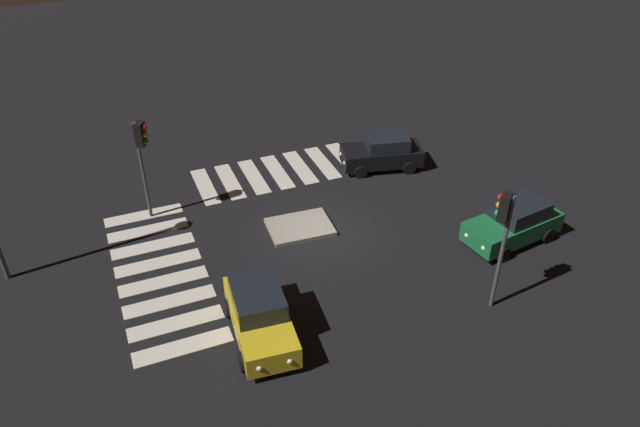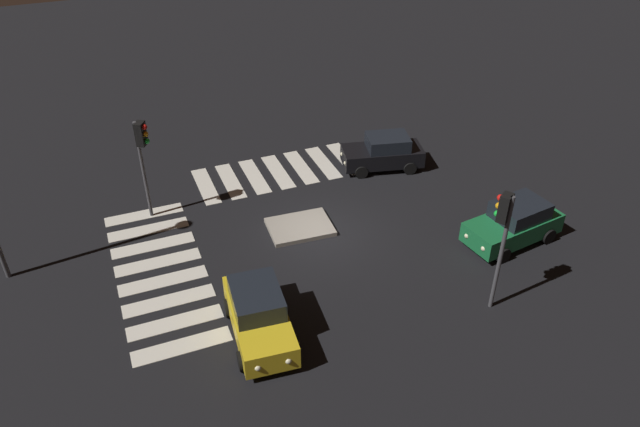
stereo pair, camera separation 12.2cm
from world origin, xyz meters
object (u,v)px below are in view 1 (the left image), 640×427
object	(u,v)px
car_black	(383,152)
traffic_island	(300,227)
traffic_light_east	(142,147)
traffic_light_west	(503,224)
car_yellow	(260,315)
car_green	(514,223)

from	to	relation	value
car_black	traffic_island	bearing A→B (deg)	44.05
car_black	traffic_light_east	bearing A→B (deg)	13.57
traffic_island	car_black	bearing A→B (deg)	-149.04
traffic_island	car_black	xyz separation A→B (m)	(-5.39, -3.23, 0.72)
traffic_island	traffic_light_east	world-z (taller)	traffic_light_east
traffic_island	car_black	size ratio (longest dim) A/B	0.67
car_black	traffic_light_west	size ratio (longest dim) A/B	0.88
traffic_light_west	traffic_light_east	bearing A→B (deg)	12.50
traffic_island	car_yellow	size ratio (longest dim) A/B	0.65
traffic_island	car_yellow	bearing A→B (deg)	57.10
car_yellow	traffic_light_east	xyz separation A→B (m)	(2.08, -8.19, 2.43)
car_yellow	car_green	world-z (taller)	car_yellow
car_black	traffic_light_east	xyz separation A→B (m)	(10.74, 0.09, 2.48)
traffic_island	car_green	world-z (taller)	car_green
traffic_island	traffic_light_east	size ratio (longest dim) A/B	0.61
car_yellow	car_black	distance (m)	11.98
car_green	traffic_light_west	size ratio (longest dim) A/B	0.91
car_black	car_green	bearing A→B (deg)	119.61
traffic_light_east	car_black	bearing A→B (deg)	32.81
traffic_island	traffic_light_west	xyz separation A→B (m)	(-4.46, 6.63, 3.32)
traffic_light_west	traffic_island	bearing A→B (deg)	1.31
traffic_island	traffic_light_east	bearing A→B (deg)	-30.43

